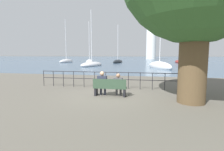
# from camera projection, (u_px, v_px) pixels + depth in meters

# --- Properties ---
(ground_plane) EXTENTS (1000.00, 1000.00, 0.00)m
(ground_plane) POSITION_uv_depth(u_px,v_px,m) (110.00, 96.00, 9.04)
(ground_plane) COLOR #605B51
(harbor_water) EXTENTS (600.00, 300.00, 0.01)m
(harbor_water) POSITION_uv_depth(u_px,v_px,m) (145.00, 57.00, 163.86)
(harbor_water) COLOR #47607A
(harbor_water) RESTS_ON ground_plane
(park_bench) EXTENTS (1.70, 0.45, 0.90)m
(park_bench) POSITION_uv_depth(u_px,v_px,m) (110.00, 88.00, 8.93)
(park_bench) COLOR #334C38
(park_bench) RESTS_ON ground_plane
(seated_person_left) EXTENTS (0.49, 0.35, 1.27)m
(seated_person_left) POSITION_uv_depth(u_px,v_px,m) (102.00, 82.00, 9.05)
(seated_person_left) COLOR #2D3347
(seated_person_left) RESTS_ON ground_plane
(seated_person_right) EXTENTS (0.47, 0.35, 1.18)m
(seated_person_right) POSITION_uv_depth(u_px,v_px,m) (118.00, 84.00, 8.90)
(seated_person_right) COLOR #4C4C51
(seated_person_right) RESTS_ON ground_plane
(promenade_railing) EXTENTS (10.24, 0.04, 1.05)m
(promenade_railing) POSITION_uv_depth(u_px,v_px,m) (117.00, 78.00, 10.99)
(promenade_railing) COLOR black
(promenade_railing) RESTS_ON ground_plane
(sailboat_0) EXTENTS (2.83, 8.70, 12.59)m
(sailboat_0) POSITION_uv_depth(u_px,v_px,m) (66.00, 61.00, 50.46)
(sailboat_0) COLOR silver
(sailboat_0) RESTS_ON ground_plane
(sailboat_1) EXTENTS (2.50, 7.08, 10.50)m
(sailboat_1) POSITION_uv_depth(u_px,v_px,m) (118.00, 62.00, 47.48)
(sailboat_1) COLOR black
(sailboat_1) RESTS_ON ground_plane
(sailboat_2) EXTENTS (4.29, 7.54, 9.44)m
(sailboat_2) POSITION_uv_depth(u_px,v_px,m) (159.00, 66.00, 28.08)
(sailboat_2) COLOR white
(sailboat_2) RESTS_ON ground_plane
(sailboat_3) EXTENTS (3.70, 5.88, 10.99)m
(sailboat_3) POSITION_uv_depth(u_px,v_px,m) (90.00, 62.00, 45.07)
(sailboat_3) COLOR white
(sailboat_3) RESTS_ON ground_plane
(sailboat_4) EXTENTS (3.77, 7.55, 10.90)m
(sailboat_4) POSITION_uv_depth(u_px,v_px,m) (92.00, 65.00, 33.74)
(sailboat_4) COLOR silver
(sailboat_4) RESTS_ON ground_plane
(sailboat_5) EXTENTS (2.70, 7.97, 9.75)m
(sailboat_5) POSITION_uv_depth(u_px,v_px,m) (180.00, 62.00, 47.96)
(sailboat_5) COLOR maroon
(sailboat_5) RESTS_ON ground_plane
(harbor_lighthouse) EXTENTS (4.82, 4.82, 23.99)m
(harbor_lighthouse) POSITION_uv_depth(u_px,v_px,m) (151.00, 37.00, 87.95)
(harbor_lighthouse) COLOR white
(harbor_lighthouse) RESTS_ON ground_plane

